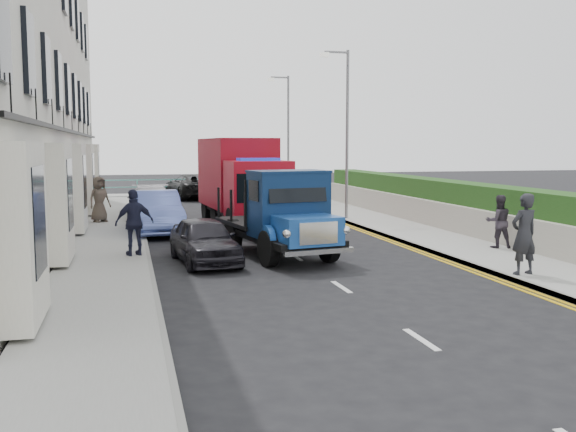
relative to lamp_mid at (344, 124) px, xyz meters
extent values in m
plane|color=black|center=(-4.18, -14.00, -4.00)|extent=(120.00, 120.00, 0.00)
cube|color=gray|center=(-9.38, -5.00, -3.94)|extent=(2.40, 38.00, 0.12)
cube|color=gray|center=(1.12, -5.00, -3.94)|extent=(2.60, 38.00, 0.12)
cube|color=gray|center=(-4.18, 15.00, -3.94)|extent=(30.00, 2.50, 0.12)
plane|color=slate|center=(-4.18, 46.00, -4.00)|extent=(120.00, 120.00, 0.00)
cube|color=black|center=(-10.53, -1.00, -0.40)|extent=(0.12, 28.00, 0.10)
cube|color=#B2AD9E|center=(2.42, -5.00, -3.45)|extent=(0.30, 28.00, 1.00)
cube|color=#1E4315|center=(3.12, -5.00, -3.05)|extent=(1.20, 28.00, 1.70)
cube|color=#59B2A5|center=(-4.18, 14.20, -2.92)|extent=(13.00, 0.08, 0.06)
cube|color=#59B2A5|center=(-4.18, 14.20, -3.35)|extent=(13.00, 0.06, 0.05)
cylinder|color=slate|center=(0.12, 0.00, -0.50)|extent=(0.12, 0.12, 7.00)
cube|color=slate|center=(-0.38, 0.00, 2.90)|extent=(1.00, 0.08, 0.08)
cube|color=beige|center=(-0.88, 0.00, 2.78)|extent=(0.35, 0.18, 0.18)
cylinder|color=slate|center=(0.12, 10.00, -0.50)|extent=(0.12, 0.12, 7.00)
cube|color=slate|center=(-0.38, 10.00, 2.90)|extent=(1.00, 0.08, 0.08)
cube|color=beige|center=(-0.88, 10.00, 2.78)|extent=(0.35, 0.18, 0.18)
cylinder|color=black|center=(-5.25, -9.28, -3.52)|extent=(0.42, 0.99, 0.96)
cylinder|color=black|center=(-3.52, -8.98, -3.52)|extent=(0.42, 0.99, 0.96)
cylinder|color=black|center=(-5.72, -6.53, -3.52)|extent=(0.42, 0.99, 0.96)
cylinder|color=black|center=(-3.99, -6.23, -3.52)|extent=(0.42, 0.99, 0.96)
cube|color=black|center=(-4.62, -7.76, -3.38)|extent=(2.69, 5.04, 0.18)
cube|color=#1C4B9A|center=(-4.30, -9.58, -3.02)|extent=(1.75, 1.54, 0.72)
cube|color=silver|center=(-4.19, -10.23, -3.02)|extent=(1.05, 0.26, 0.55)
cube|color=#0C2245|center=(-4.50, -8.44, -2.45)|extent=(2.17, 1.52, 1.75)
cube|color=black|center=(-4.82, -6.58, -3.15)|extent=(2.54, 3.11, 0.12)
cylinder|color=black|center=(-5.22, -3.31, -3.50)|extent=(0.35, 1.00, 0.99)
cylinder|color=black|center=(-3.34, -3.18, -3.50)|extent=(0.35, 1.00, 0.99)
cylinder|color=black|center=(-5.41, -0.53, -3.50)|extent=(0.35, 1.00, 0.99)
cylinder|color=black|center=(-3.53, -0.40, -3.50)|extent=(0.35, 1.00, 0.99)
cylinder|color=black|center=(-5.55, 1.44, -3.50)|extent=(0.35, 1.00, 0.99)
cylinder|color=black|center=(-3.67, 1.57, -3.50)|extent=(0.35, 1.00, 0.99)
cube|color=black|center=(-4.44, -0.92, -3.32)|extent=(2.49, 6.41, 0.22)
cube|color=maroon|center=(-4.28, -3.24, -2.38)|extent=(2.27, 1.85, 1.97)
cube|color=black|center=(-4.22, -4.07, -2.29)|extent=(1.97, 0.21, 0.99)
cube|color=maroon|center=(-4.51, 0.07, -1.93)|extent=(2.56, 4.81, 2.69)
imported|color=black|center=(-6.78, -8.30, -3.38)|extent=(1.84, 3.75, 1.23)
imported|color=#657CD9|center=(-7.78, -2.00, -3.24)|extent=(1.86, 4.68, 1.52)
imported|color=silver|center=(-7.78, 2.91, -3.30)|extent=(2.08, 4.86, 1.40)
imported|color=black|center=(-5.02, 13.00, -3.27)|extent=(3.17, 5.51, 1.45)
imported|color=#A1A0A5|center=(-0.68, 12.20, -3.18)|extent=(2.95, 5.13, 1.64)
imported|color=black|center=(0.22, -12.24, -2.92)|extent=(0.76, 0.55, 1.91)
imported|color=#2F2831|center=(1.87, -8.58, -3.09)|extent=(0.87, 0.75, 1.57)
imported|color=#1D1F34|center=(-8.58, -7.33, -2.96)|extent=(1.15, 0.72, 1.82)
imported|color=#473D33|center=(-9.83, 1.04, -2.97)|extent=(1.05, 0.95, 1.81)
camera|label=1|loc=(-8.73, -25.28, -0.86)|focal=40.00mm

